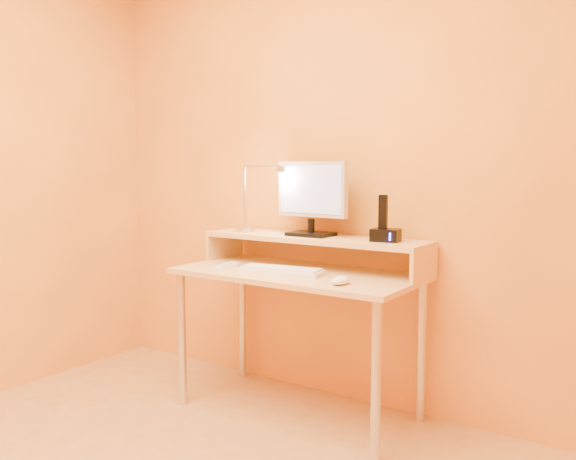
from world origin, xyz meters
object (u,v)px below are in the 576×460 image
Objects in this scene: mouse at (341,280)px; remote_control at (228,266)px; lamp_base at (245,229)px; phone_dock at (386,235)px; monitor_panel at (312,189)px; keyboard at (281,271)px.

mouse is 0.69m from remote_control.
lamp_base is 0.77× the size of phone_dock.
monitor_panel reaches higher than remote_control.
phone_dock is (0.82, 0.03, 0.02)m from lamp_base.
phone_dock is 0.37m from mouse.
lamp_base is 0.89× the size of mouse.
monitor_panel reaches higher than phone_dock.
monitor_panel is at bearing 78.55° from keyboard.
phone_dock is 0.77× the size of remote_control.
remote_control is (-0.33, -0.27, -0.39)m from monitor_panel.
remote_control is at bearing 172.56° from keyboard.
monitor_panel is 2.44× the size of remote_control.
remote_control is at bearing -72.83° from lamp_base.
keyboard is at bearing -4.68° from remote_control.
mouse is (0.36, -0.34, -0.38)m from monitor_panel.
phone_dock reaches higher than lamp_base.
monitor_panel is 0.46m from phone_dock.
remote_control is (-0.69, 0.06, -0.01)m from mouse.
keyboard is (0.40, -0.22, -0.16)m from lamp_base.
mouse is at bearing -21.27° from lamp_base.
monitor_panel is at bearing 142.79° from mouse.
monitor_panel is 0.47m from lamp_base.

